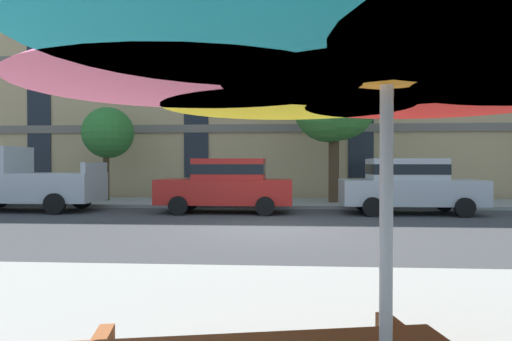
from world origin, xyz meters
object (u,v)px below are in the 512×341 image
street_tree_left (109,134)px  sedan_silver (409,184)px  sedan_red (227,184)px  patio_umbrella (387,37)px  pickup_silver (17,181)px  street_tree_middle (336,103)px

street_tree_left → sedan_silver: bearing=-16.3°
sedan_red → sedan_silver: 5.89m
sedan_red → patio_umbrella: (2.41, -12.70, 1.23)m
sedan_red → street_tree_left: bearing=148.4°
pickup_silver → street_tree_middle: bearing=13.9°
street_tree_middle → sedan_silver: bearing=-53.2°
pickup_silver → street_tree_middle: (11.06, 2.73, 2.91)m
street_tree_left → street_tree_middle: street_tree_middle is taller
pickup_silver → patio_umbrella: (9.61, -12.70, 1.15)m
sedan_silver → street_tree_middle: (-2.04, 2.73, 2.99)m
pickup_silver → sedan_silver: pickup_silver is taller
pickup_silver → sedan_silver: size_ratio=1.16×
pickup_silver → street_tree_left: size_ratio=1.30×
patio_umbrella → street_tree_left: bearing=115.8°
sedan_silver → street_tree_left: bearing=163.7°
street_tree_left → patio_umbrella: size_ratio=1.18×
pickup_silver → sedan_red: (7.20, -0.00, -0.08)m
sedan_silver → street_tree_left: street_tree_left is taller
street_tree_left → street_tree_middle: 9.23m
sedan_red → street_tree_middle: 5.59m
sedan_silver → street_tree_left: size_ratio=1.12×
sedan_silver → patio_umbrella: size_ratio=1.32×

